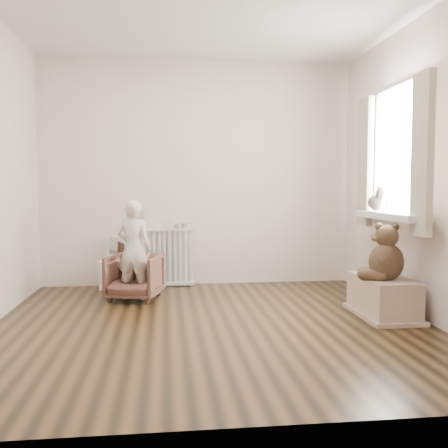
{
  "coord_description": "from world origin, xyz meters",
  "views": [
    {
      "loc": [
        -0.38,
        -4.04,
        1.12
      ],
      "look_at": [
        0.15,
        0.45,
        0.8
      ],
      "focal_mm": 40.0,
      "sensor_mm": 36.0,
      "label": 1
    }
  ],
  "objects": [
    {
      "name": "window",
      "position": [
        1.76,
        0.3,
        1.45
      ],
      "size": [
        0.03,
        0.9,
        1.1
      ],
      "primitive_type": "cube",
      "color": "white",
      "rests_on": "right_wall"
    },
    {
      "name": "window_sill",
      "position": [
        1.67,
        0.3,
        0.87
      ],
      "size": [
        0.22,
        1.1,
        0.06
      ],
      "primitive_type": "cube",
      "color": "silver",
      "rests_on": "right_wall"
    },
    {
      "name": "ceiling",
      "position": [
        0.0,
        0.0,
        2.6
      ],
      "size": [
        3.6,
        3.6,
        0.01
      ],
      "primitive_type": "cube",
      "color": "white",
      "rests_on": "ground"
    },
    {
      "name": "tin_a",
      "position": [
        -0.23,
        1.68,
        0.69
      ],
      "size": [
        0.09,
        0.09,
        0.05
      ],
      "primitive_type": "cylinder",
      "color": "#A59E8C",
      "rests_on": "radiator"
    },
    {
      "name": "tin_b",
      "position": [
        -0.15,
        1.68,
        0.69
      ],
      "size": [
        0.1,
        0.1,
        0.06
      ],
      "primitive_type": "cylinder",
      "color": "#A59E8C",
      "rests_on": "radiator"
    },
    {
      "name": "armchair",
      "position": [
        -0.7,
        1.02,
        0.23
      ],
      "size": [
        0.61,
        0.62,
        0.46
      ],
      "primitive_type": "imported",
      "rotation": [
        0.0,
        0.0,
        -0.28
      ],
      "color": "brown",
      "rests_on": "floor"
    },
    {
      "name": "child",
      "position": [
        -0.7,
        0.97,
        0.52
      ],
      "size": [
        0.41,
        0.33,
        0.99
      ],
      "primitive_type": "imported",
      "rotation": [
        0.0,
        0.0,
        2.87
      ],
      "color": "white",
      "rests_on": "armchair"
    },
    {
      "name": "plush_cat",
      "position": [
        1.66,
        0.57,
        1.0
      ],
      "size": [
        0.22,
        0.32,
        0.25
      ],
      "primitive_type": null,
      "rotation": [
        0.0,
        0.0,
        0.17
      ],
      "color": "gray",
      "rests_on": "window_sill"
    },
    {
      "name": "teddy_bear",
      "position": [
        1.49,
        -0.02,
        0.67
      ],
      "size": [
        0.47,
        0.42,
        0.48
      ],
      "primitive_type": null,
      "rotation": [
        0.0,
        0.0,
        -0.38
      ],
      "color": "#372618",
      "rests_on": "toy_bench"
    },
    {
      "name": "floor",
      "position": [
        0.0,
        0.0,
        0.0
      ],
      "size": [
        3.6,
        3.6,
        0.01
      ],
      "primitive_type": "cube",
      "color": "black",
      "rests_on": "ground"
    },
    {
      "name": "paper_doll",
      "position": [
        -0.53,
        1.68,
        0.83
      ],
      "size": [
        0.2,
        0.02,
        0.33
      ],
      "primitive_type": "cube",
      "color": "beige",
      "rests_on": "radiator"
    },
    {
      "name": "toy_vanity",
      "position": [
        -0.93,
        1.65,
        0.28
      ],
      "size": [
        0.37,
        0.26,
        0.58
      ],
      "primitive_type": "cube",
      "color": "silver",
      "rests_on": "floor"
    },
    {
      "name": "front_wall",
      "position": [
        0.0,
        -1.8,
        1.3
      ],
      "size": [
        3.6,
        0.02,
        2.6
      ],
      "primitive_type": "cube",
      "color": "white",
      "rests_on": "ground"
    },
    {
      "name": "right_wall",
      "position": [
        1.8,
        0.0,
        1.3
      ],
      "size": [
        0.02,
        3.6,
        2.6
      ],
      "primitive_type": "cube",
      "color": "white",
      "rests_on": "ground"
    },
    {
      "name": "radiator",
      "position": [
        -0.37,
        1.68,
        0.39
      ],
      "size": [
        0.63,
        0.12,
        0.67
      ],
      "primitive_type": "cube",
      "color": "silver",
      "rests_on": "floor"
    },
    {
      "name": "back_wall",
      "position": [
        0.0,
        1.8,
        1.3
      ],
      "size": [
        3.6,
        0.02,
        2.6
      ],
      "primitive_type": "cube",
      "color": "white",
      "rests_on": "ground"
    },
    {
      "name": "curtain_left",
      "position": [
        1.65,
        -0.27,
        1.39
      ],
      "size": [
        0.06,
        0.26,
        1.3
      ],
      "primitive_type": "cube",
      "color": "beige",
      "rests_on": "right_wall"
    },
    {
      "name": "toy_bench",
      "position": [
        1.52,
        0.1,
        0.2
      ],
      "size": [
        0.39,
        0.73,
        0.35
      ],
      "primitive_type": "cube",
      "color": "#BAA88F",
      "rests_on": "floor"
    },
    {
      "name": "curtain_right",
      "position": [
        1.65,
        0.87,
        1.39
      ],
      "size": [
        0.06,
        0.26,
        1.3
      ],
      "primitive_type": "cube",
      "color": "beige",
      "rests_on": "right_wall"
    }
  ]
}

